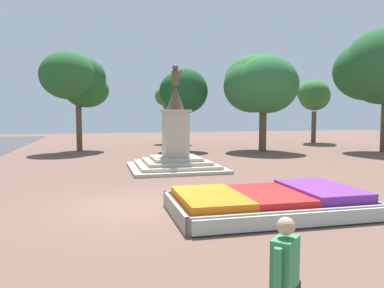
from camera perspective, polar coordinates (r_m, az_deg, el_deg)
ground_plane at (r=11.25m, az=-8.79°, el=-9.38°), size 85.48×85.48×0.00m
flower_planter at (r=10.58m, az=11.82°, el=-8.72°), size 5.34×3.17×0.66m
statue_monument at (r=18.27m, az=-2.52°, el=-0.96°), size 4.43×4.43×5.06m
pedestrian_with_handbag at (r=4.58m, az=14.04°, el=-19.16°), size 0.58×0.56×1.58m
park_tree_far_left at (r=28.19m, az=-17.11°, el=9.28°), size 4.74×4.81×7.03m
park_tree_behind_statue at (r=27.63m, az=10.08°, el=9.05°), size 5.12×5.71×7.04m
park_tree_far_right at (r=33.82m, az=-2.84°, el=6.65°), size 3.18×3.66×5.28m
park_tree_street_side at (r=29.54m, az=26.68°, el=10.03°), size 5.65×5.84×8.56m
park_tree_mid_canopy at (r=27.49m, az=-1.19°, el=8.04°), size 3.51×3.18×5.97m
park_tree_distant at (r=36.49m, az=18.09°, el=7.12°), size 3.74×4.13×5.80m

